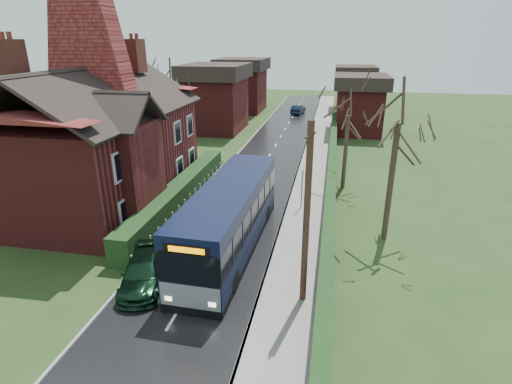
% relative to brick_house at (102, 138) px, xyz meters
% --- Properties ---
extents(ground, '(140.00, 140.00, 0.00)m').
position_rel_brick_house_xyz_m(ground, '(8.73, -4.78, -4.38)').
color(ground, '#33471E').
rests_on(ground, ground).
extents(road, '(6.00, 100.00, 0.02)m').
position_rel_brick_house_xyz_m(road, '(8.73, 5.22, -4.37)').
color(road, black).
rests_on(road, ground).
extents(pavement, '(2.50, 100.00, 0.14)m').
position_rel_brick_house_xyz_m(pavement, '(12.98, 5.22, -4.31)').
color(pavement, slate).
rests_on(pavement, ground).
extents(kerb_right, '(0.12, 100.00, 0.14)m').
position_rel_brick_house_xyz_m(kerb_right, '(11.78, 5.22, -4.31)').
color(kerb_right, gray).
rests_on(kerb_right, ground).
extents(kerb_left, '(0.12, 100.00, 0.10)m').
position_rel_brick_house_xyz_m(kerb_left, '(5.68, 5.22, -4.33)').
color(kerb_left, gray).
rests_on(kerb_left, ground).
extents(front_hedge, '(1.20, 16.00, 1.60)m').
position_rel_brick_house_xyz_m(front_hedge, '(4.83, 0.22, -3.58)').
color(front_hedge, black).
rests_on(front_hedge, ground).
extents(picket_fence, '(0.10, 16.00, 0.90)m').
position_rel_brick_house_xyz_m(picket_fence, '(5.58, 0.22, -3.93)').
color(picket_fence, tan).
rests_on(picket_fence, ground).
extents(right_wall_hedge, '(0.60, 50.00, 1.80)m').
position_rel_brick_house_xyz_m(right_wall_hedge, '(14.53, 5.22, -3.36)').
color(right_wall_hedge, maroon).
rests_on(right_wall_hedge, ground).
extents(brick_house, '(9.30, 14.60, 10.30)m').
position_rel_brick_house_xyz_m(brick_house, '(0.00, 0.00, 0.00)').
color(brick_house, maroon).
rests_on(brick_house, ground).
extents(bus, '(2.93, 11.55, 3.49)m').
position_rel_brick_house_xyz_m(bus, '(9.53, -4.69, -2.65)').
color(bus, black).
rests_on(bus, ground).
extents(car_silver, '(2.73, 4.57, 1.46)m').
position_rel_brick_house_xyz_m(car_silver, '(7.23, 5.96, -3.65)').
color(car_silver, silver).
rests_on(car_silver, ground).
extents(car_green, '(2.78, 4.52, 1.22)m').
position_rel_brick_house_xyz_m(car_green, '(6.56, -8.63, -3.76)').
color(car_green, black).
rests_on(car_green, ground).
extents(car_distant, '(1.95, 4.07, 1.29)m').
position_rel_brick_house_xyz_m(car_distant, '(9.28, 36.02, -3.73)').
color(car_distant, black).
rests_on(car_distant, ground).
extents(bus_stop_sign, '(0.12, 0.41, 2.70)m').
position_rel_brick_house_xyz_m(bus_stop_sign, '(12.73, 1.22, -2.59)').
color(bus_stop_sign, slate).
rests_on(bus_stop_sign, ground).
extents(telegraph_pole, '(0.33, 0.97, 7.65)m').
position_rel_brick_house_xyz_m(telegraph_pole, '(13.64, -8.51, -0.50)').
color(telegraph_pole, '#331F16').
rests_on(telegraph_pole, ground).
extents(tree_right_near, '(4.24, 4.24, 9.15)m').
position_rel_brick_house_xyz_m(tree_right_near, '(17.59, -1.95, 2.46)').
color(tree_right_near, '#34271E').
rests_on(tree_right_near, ground).
extents(tree_right_far, '(3.95, 3.95, 7.63)m').
position_rel_brick_house_xyz_m(tree_right_far, '(15.42, 5.80, 1.32)').
color(tree_right_far, '#35291F').
rests_on(tree_right_far, ground).
extents(tree_house_side, '(4.06, 4.06, 9.24)m').
position_rel_brick_house_xyz_m(tree_house_side, '(-0.52, 13.15, 2.52)').
color(tree_house_side, '#32291E').
rests_on(tree_house_side, ground).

